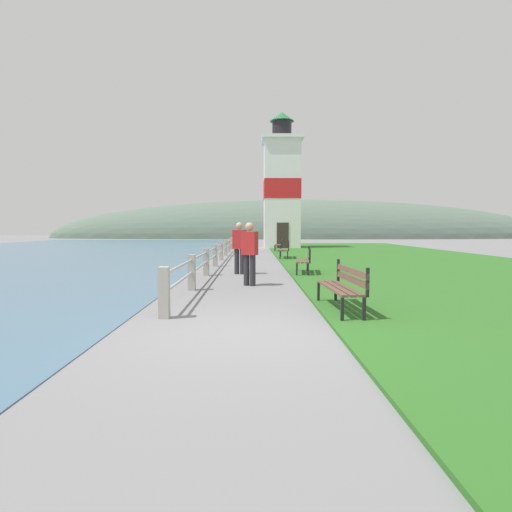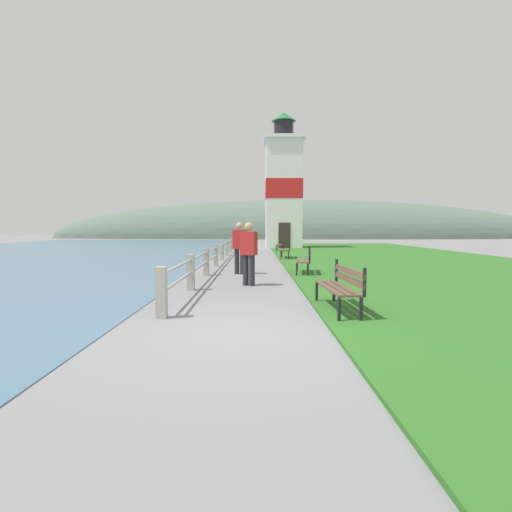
% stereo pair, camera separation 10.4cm
% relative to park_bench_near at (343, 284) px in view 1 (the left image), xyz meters
% --- Properties ---
extents(ground_plane, '(160.00, 160.00, 0.00)m').
position_rel_park_bench_near_xyz_m(ground_plane, '(-1.92, -1.47, -0.54)').
color(ground_plane, slate).
extents(grass_verge, '(12.00, 41.10, 0.06)m').
position_rel_park_bench_near_xyz_m(grass_verge, '(5.54, 12.23, -0.51)').
color(grass_verge, '#2D6623').
rests_on(grass_verge, ground_plane).
extents(seawall_railing, '(0.18, 22.47, 0.92)m').
position_rel_park_bench_near_xyz_m(seawall_railing, '(-3.29, 10.68, -0.02)').
color(seawall_railing, '#A8A399').
rests_on(seawall_railing, ground_plane).
extents(park_bench_near, '(0.57, 1.91, 0.94)m').
position_rel_park_bench_near_xyz_m(park_bench_near, '(0.00, 0.00, 0.00)').
color(park_bench_near, brown).
rests_on(park_bench_near, ground_plane).
extents(park_bench_midway, '(0.66, 1.65, 0.94)m').
position_rel_park_bench_near_xyz_m(park_bench_midway, '(0.08, 6.16, -0.00)').
color(park_bench_midway, brown).
rests_on(park_bench_midway, ground_plane).
extents(park_bench_far, '(0.63, 1.85, 0.94)m').
position_rel_park_bench_near_xyz_m(park_bench_far, '(-0.02, 13.05, -0.00)').
color(park_bench_far, brown).
rests_on(park_bench_far, ground_plane).
extents(park_bench_by_lighthouse, '(0.64, 1.70, 0.94)m').
position_rel_park_bench_near_xyz_m(park_bench_by_lighthouse, '(0.07, 19.36, -0.00)').
color(park_bench_by_lighthouse, brown).
rests_on(park_bench_by_lighthouse, ground_plane).
extents(lighthouse, '(3.17, 3.17, 10.60)m').
position_rel_park_bench_near_xyz_m(lighthouse, '(0.55, 24.29, 4.19)').
color(lighthouse, white).
rests_on(lighthouse, ground_plane).
extents(person_strolling, '(0.49, 0.35, 1.79)m').
position_rel_park_bench_near_xyz_m(person_strolling, '(-2.18, 6.30, 0.43)').
color(person_strolling, '#28282D').
rests_on(person_strolling, ground_plane).
extents(person_by_railing, '(0.49, 0.40, 1.75)m').
position_rel_park_bench_near_xyz_m(person_by_railing, '(-1.81, 3.53, 0.41)').
color(person_by_railing, '#28282D').
rests_on(person_by_railing, ground_plane).
extents(distant_hillside, '(80.00, 16.00, 12.00)m').
position_rel_park_bench_near_xyz_m(distant_hillside, '(6.08, 55.93, -0.54)').
color(distant_hillside, '#566B5B').
rests_on(distant_hillside, ground_plane).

